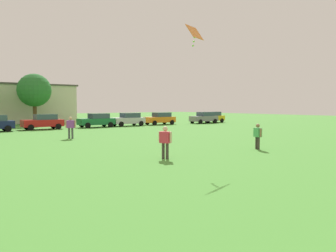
# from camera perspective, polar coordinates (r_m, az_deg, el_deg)

# --- Properties ---
(ground_plane) EXTENTS (160.00, 160.00, 0.00)m
(ground_plane) POSITION_cam_1_polar(r_m,az_deg,el_deg) (27.98, -25.92, -2.24)
(ground_plane) COLOR #4C9338
(adult_bystander) EXTENTS (0.46, 0.73, 1.62)m
(adult_bystander) POSITION_cam_1_polar(r_m,az_deg,el_deg) (16.42, -0.48, -2.35)
(adult_bystander) COLOR #3F3833
(adult_bystander) RESTS_ON ground
(bystander_near_trees) EXTENTS (0.43, 0.71, 1.55)m
(bystander_near_trees) POSITION_cam_1_polar(r_m,az_deg,el_deg) (20.69, 15.19, -1.37)
(bystander_near_trees) COLOR #3F3833
(bystander_near_trees) RESTS_ON ground
(bystander_midfield) EXTENTS (0.72, 0.58, 1.74)m
(bystander_midfield) POSITION_cam_1_polar(r_m,az_deg,el_deg) (27.52, -16.43, 0.04)
(bystander_midfield) COLOR #4C4C51
(bystander_midfield) RESTS_ON ground
(kite) EXTENTS (1.22, 0.85, 1.09)m
(kite) POSITION_cam_1_polar(r_m,az_deg,el_deg) (17.70, 4.57, 15.59)
(kite) COLOR orange
(parked_car_red_2) EXTENTS (4.30, 2.02, 1.68)m
(parked_car_red_2) POSITION_cam_1_polar(r_m,az_deg,el_deg) (39.16, -20.69, 0.70)
(parked_car_red_2) COLOR red
(parked_car_red_2) RESTS_ON ground
(parked_car_green_3) EXTENTS (4.30, 2.02, 1.68)m
(parked_car_green_3) POSITION_cam_1_polar(r_m,az_deg,el_deg) (41.14, -12.16, 0.98)
(parked_car_green_3) COLOR #196B38
(parked_car_green_3) RESTS_ON ground
(parked_car_silver_4) EXTENTS (4.30, 2.02, 1.68)m
(parked_car_silver_4) POSITION_cam_1_polar(r_m,az_deg,el_deg) (43.13, -6.84, 1.15)
(parked_car_silver_4) COLOR silver
(parked_car_silver_4) RESTS_ON ground
(parked_car_orange_5) EXTENTS (4.30, 2.02, 1.68)m
(parked_car_orange_5) POSITION_cam_1_polar(r_m,az_deg,el_deg) (45.73, -1.36, 1.31)
(parked_car_orange_5) COLOR orange
(parked_car_orange_5) RESTS_ON ground
(parked_car_gray_6) EXTENTS (4.30, 2.02, 1.68)m
(parked_car_gray_6) POSITION_cam_1_polar(r_m,az_deg,el_deg) (49.52, 6.25, 1.47)
(parked_car_gray_6) COLOR slate
(parked_car_gray_6) RESTS_ON ground
(parked_car_yellow_7) EXTENTS (4.30, 2.02, 1.68)m
(parked_car_yellow_7) POSITION_cam_1_polar(r_m,az_deg,el_deg) (51.71, 7.49, 1.55)
(parked_car_yellow_7) COLOR yellow
(parked_car_yellow_7) RESTS_ON ground
(tree_far_right) EXTENTS (4.45, 4.45, 6.93)m
(tree_far_right) POSITION_cam_1_polar(r_m,az_deg,el_deg) (48.36, -22.05, 5.71)
(tree_far_right) COLOR brown
(tree_far_right) RESTS_ON ground
(house_left) EXTENTS (13.28, 7.00, 5.82)m
(house_left) POSITION_cam_1_polar(r_m,az_deg,el_deg) (54.44, -23.03, 3.56)
(house_left) COLOR beige
(house_left) RESTS_ON ground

